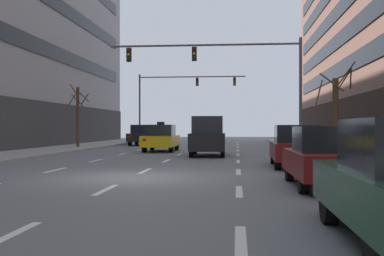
{
  "coord_description": "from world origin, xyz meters",
  "views": [
    {
      "loc": [
        3.21,
        -14.37,
        1.55
      ],
      "look_at": [
        0.63,
        12.74,
        1.49
      ],
      "focal_mm": 44.28,
      "sensor_mm": 36.0,
      "label": 1
    }
  ],
  "objects_px": {
    "car_parked_2": "(296,146)",
    "street_tree_0": "(78,114)",
    "car_parked_1": "(326,157)",
    "traffic_signal_1": "(176,91)",
    "car_driving_1": "(208,136)",
    "pedestrian_0": "(360,142)",
    "taxi_driving_0": "(161,138)",
    "street_tree_1": "(336,113)",
    "car_driving_2": "(143,135)",
    "traffic_signal_0": "(232,68)"
  },
  "relations": [
    {
      "from": "traffic_signal_0",
      "to": "street_tree_0",
      "type": "xyz_separation_m",
      "value": [
        -10.99,
        4.61,
        -2.63
      ]
    },
    {
      "from": "car_parked_2",
      "to": "traffic_signal_0",
      "type": "distance_m",
      "value": 10.89
    },
    {
      "from": "street_tree_1",
      "to": "pedestrian_0",
      "type": "relative_size",
      "value": 3.08
    },
    {
      "from": "traffic_signal_1",
      "to": "street_tree_1",
      "type": "height_order",
      "value": "traffic_signal_1"
    },
    {
      "from": "car_parked_2",
      "to": "street_tree_1",
      "type": "bearing_deg",
      "value": 64.8
    },
    {
      "from": "car_parked_1",
      "to": "traffic_signal_1",
      "type": "height_order",
      "value": "traffic_signal_1"
    },
    {
      "from": "car_parked_2",
      "to": "pedestrian_0",
      "type": "bearing_deg",
      "value": -33.78
    },
    {
      "from": "traffic_signal_0",
      "to": "car_parked_1",
      "type": "bearing_deg",
      "value": -80.72
    },
    {
      "from": "car_driving_1",
      "to": "traffic_signal_1",
      "type": "distance_m",
      "value": 24.32
    },
    {
      "from": "taxi_driving_0",
      "to": "street_tree_0",
      "type": "distance_m",
      "value": 7.44
    },
    {
      "from": "traffic_signal_0",
      "to": "street_tree_1",
      "type": "relative_size",
      "value": 2.47
    },
    {
      "from": "traffic_signal_0",
      "to": "taxi_driving_0",
      "type": "bearing_deg",
      "value": 162.31
    },
    {
      "from": "taxi_driving_0",
      "to": "street_tree_1",
      "type": "relative_size",
      "value": 0.97
    },
    {
      "from": "car_parked_2",
      "to": "pedestrian_0",
      "type": "xyz_separation_m",
      "value": [
        2.05,
        -1.37,
        0.2
      ]
    },
    {
      "from": "car_parked_2",
      "to": "street_tree_1",
      "type": "distance_m",
      "value": 6.35
    },
    {
      "from": "traffic_signal_0",
      "to": "traffic_signal_1",
      "type": "xyz_separation_m",
      "value": [
        -6.0,
        20.53,
        0.18
      ]
    },
    {
      "from": "car_parked_2",
      "to": "car_driving_1",
      "type": "bearing_deg",
      "value": 119.54
    },
    {
      "from": "car_driving_1",
      "to": "car_parked_2",
      "type": "relative_size",
      "value": 1.01
    },
    {
      "from": "traffic_signal_1",
      "to": "street_tree_1",
      "type": "xyz_separation_m",
      "value": [
        11.22,
        -24.6,
        -3.02
      ]
    },
    {
      "from": "taxi_driving_0",
      "to": "car_parked_1",
      "type": "distance_m",
      "value": 18.64
    },
    {
      "from": "car_driving_1",
      "to": "street_tree_1",
      "type": "relative_size",
      "value": 0.94
    },
    {
      "from": "car_parked_2",
      "to": "traffic_signal_0",
      "type": "bearing_deg",
      "value": 104.97
    },
    {
      "from": "taxi_driving_0",
      "to": "pedestrian_0",
      "type": "distance_m",
      "value": 15.43
    },
    {
      "from": "car_parked_1",
      "to": "pedestrian_0",
      "type": "bearing_deg",
      "value": 66.85
    },
    {
      "from": "car_driving_2",
      "to": "street_tree_0",
      "type": "bearing_deg",
      "value": -116.16
    },
    {
      "from": "car_parked_2",
      "to": "street_tree_0",
      "type": "distance_m",
      "value": 19.77
    },
    {
      "from": "traffic_signal_1",
      "to": "pedestrian_0",
      "type": "xyz_separation_m",
      "value": [
        10.64,
        -31.57,
        -4.26
      ]
    },
    {
      "from": "car_driving_1",
      "to": "pedestrian_0",
      "type": "relative_size",
      "value": 2.91
    },
    {
      "from": "car_parked_1",
      "to": "car_parked_2",
      "type": "height_order",
      "value": "car_parked_2"
    },
    {
      "from": "car_driving_1",
      "to": "taxi_driving_0",
      "type": "bearing_deg",
      "value": 126.56
    },
    {
      "from": "car_parked_1",
      "to": "pedestrian_0",
      "type": "height_order",
      "value": "pedestrian_0"
    },
    {
      "from": "taxi_driving_0",
      "to": "car_driving_2",
      "type": "distance_m",
      "value": 10.49
    },
    {
      "from": "street_tree_0",
      "to": "pedestrian_0",
      "type": "height_order",
      "value": "street_tree_0"
    },
    {
      "from": "taxi_driving_0",
      "to": "car_driving_2",
      "type": "relative_size",
      "value": 0.97
    },
    {
      "from": "taxi_driving_0",
      "to": "car_driving_1",
      "type": "xyz_separation_m",
      "value": [
        3.24,
        -4.37,
        0.21
      ]
    },
    {
      "from": "pedestrian_0",
      "to": "car_parked_2",
      "type": "bearing_deg",
      "value": 146.22
    },
    {
      "from": "car_driving_2",
      "to": "pedestrian_0",
      "type": "xyz_separation_m",
      "value": [
        12.28,
        -22.46,
        0.15
      ]
    },
    {
      "from": "car_parked_2",
      "to": "street_tree_0",
      "type": "height_order",
      "value": "street_tree_0"
    },
    {
      "from": "taxi_driving_0",
      "to": "traffic_signal_1",
      "type": "distance_m",
      "value": 19.67
    },
    {
      "from": "traffic_signal_0",
      "to": "traffic_signal_1",
      "type": "relative_size",
      "value": 1.04
    },
    {
      "from": "car_driving_1",
      "to": "car_parked_1",
      "type": "xyz_separation_m",
      "value": [
        3.81,
        -12.88,
        -0.28
      ]
    },
    {
      "from": "traffic_signal_1",
      "to": "street_tree_1",
      "type": "relative_size",
      "value": 2.38
    },
    {
      "from": "taxi_driving_0",
      "to": "traffic_signal_0",
      "type": "height_order",
      "value": "traffic_signal_0"
    },
    {
      "from": "car_driving_2",
      "to": "traffic_signal_1",
      "type": "xyz_separation_m",
      "value": [
        1.64,
        9.11,
        4.41
      ]
    },
    {
      "from": "car_driving_1",
      "to": "traffic_signal_1",
      "type": "bearing_deg",
      "value": 101.5
    },
    {
      "from": "car_driving_1",
      "to": "pedestrian_0",
      "type": "xyz_separation_m",
      "value": [
        5.86,
        -8.09,
        -0.05
      ]
    },
    {
      "from": "pedestrian_0",
      "to": "car_driving_2",
      "type": "bearing_deg",
      "value": 118.67
    },
    {
      "from": "taxi_driving_0",
      "to": "car_parked_1",
      "type": "xyz_separation_m",
      "value": [
        7.05,
        -17.25,
        -0.07
      ]
    },
    {
      "from": "traffic_signal_0",
      "to": "street_tree_1",
      "type": "distance_m",
      "value": 7.2
    },
    {
      "from": "car_parked_2",
      "to": "pedestrian_0",
      "type": "relative_size",
      "value": 2.89
    }
  ]
}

